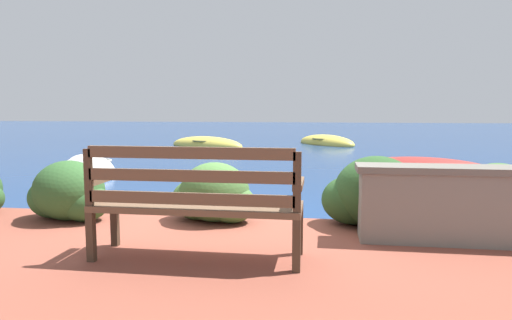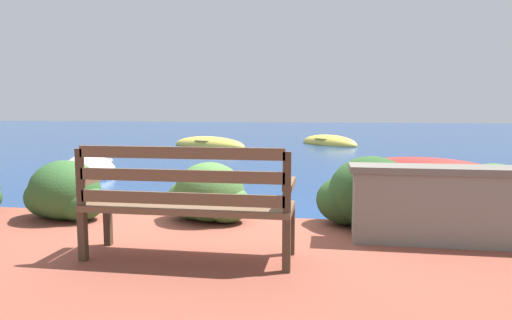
# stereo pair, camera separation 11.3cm
# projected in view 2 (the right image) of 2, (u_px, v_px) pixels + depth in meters

# --- Properties ---
(ground_plane) EXTENTS (80.00, 80.00, 0.00)m
(ground_plane) POSITION_uv_depth(u_px,v_px,m) (217.00, 234.00, 5.21)
(ground_plane) COLOR navy
(park_bench) EXTENTS (1.70, 0.48, 0.93)m
(park_bench) POSITION_uv_depth(u_px,v_px,m) (187.00, 200.00, 3.62)
(park_bench) COLOR #433123
(park_bench) RESTS_ON patio_terrace
(stone_wall) EXTENTS (1.75, 0.39, 0.70)m
(stone_wall) POSITION_uv_depth(u_px,v_px,m) (448.00, 205.00, 4.07)
(stone_wall) COLOR slate
(stone_wall) RESTS_ON patio_terrace
(hedge_clump_left) EXTENTS (0.96, 0.69, 0.65)m
(hedge_clump_left) POSITION_uv_depth(u_px,v_px,m) (64.00, 194.00, 4.98)
(hedge_clump_left) COLOR #2D5628
(hedge_clump_left) RESTS_ON patio_terrace
(hedge_clump_centre) EXTENTS (0.94, 0.68, 0.64)m
(hedge_clump_centre) POSITION_uv_depth(u_px,v_px,m) (208.00, 196.00, 4.90)
(hedge_clump_centre) COLOR #426B33
(hedge_clump_centre) RESTS_ON patio_terrace
(hedge_clump_right) EXTENTS (1.07, 0.77, 0.73)m
(hedge_clump_right) POSITION_uv_depth(u_px,v_px,m) (369.00, 196.00, 4.66)
(hedge_clump_right) COLOR #284C23
(hedge_clump_right) RESTS_ON patio_terrace
(hedge_clump_far_right) EXTENTS (1.00, 0.72, 0.68)m
(hedge_clump_far_right) POSITION_uv_depth(u_px,v_px,m) (491.00, 202.00, 4.47)
(hedge_clump_far_right) COLOR #426B33
(hedge_clump_far_right) RESTS_ON patio_terrace
(rowboat_nearest) EXTENTS (2.72, 3.19, 0.62)m
(rowboat_nearest) POSITION_uv_depth(u_px,v_px,m) (91.00, 168.00, 10.46)
(rowboat_nearest) COLOR silver
(rowboat_nearest) RESTS_ON ground_plane
(rowboat_mid) EXTENTS (3.39, 2.02, 0.68)m
(rowboat_mid) POSITION_uv_depth(u_px,v_px,m) (424.00, 173.00, 9.69)
(rowboat_mid) COLOR #9E2D28
(rowboat_mid) RESTS_ON ground_plane
(rowboat_far) EXTENTS (3.30, 2.23, 0.67)m
(rowboat_far) POSITION_uv_depth(u_px,v_px,m) (209.00, 145.00, 16.85)
(rowboat_far) COLOR #DBC64C
(rowboat_far) RESTS_ON ground_plane
(rowboat_outer) EXTENTS (2.72, 2.87, 0.68)m
(rowboat_outer) POSITION_uv_depth(u_px,v_px,m) (329.00, 143.00, 17.78)
(rowboat_outer) COLOR #DBC64C
(rowboat_outer) RESTS_ON ground_plane
(mooring_buoy) EXTENTS (0.43, 0.43, 0.39)m
(mooring_buoy) POSITION_uv_depth(u_px,v_px,m) (77.00, 186.00, 8.05)
(mooring_buoy) COLOR white
(mooring_buoy) RESTS_ON ground_plane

